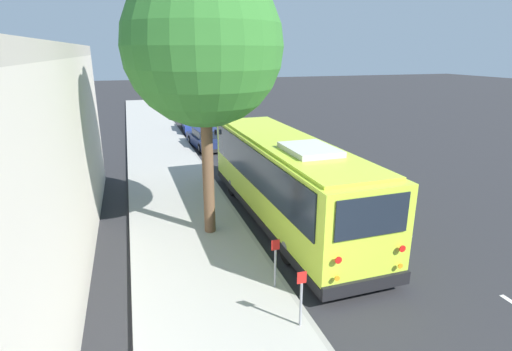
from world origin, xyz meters
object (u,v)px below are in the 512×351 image
(parked_sedan_navy, at_px, (206,139))
(street_tree, at_px, (202,35))
(parked_sedan_blue, at_px, (193,124))
(sign_post_near, at_px, (301,298))
(sign_post_far, at_px, (275,263))
(shuttle_bus, at_px, (285,176))

(parked_sedan_navy, xyz_separation_m, street_tree, (-12.86, 2.34, 5.98))
(parked_sedan_navy, bearing_deg, parked_sedan_blue, -5.45)
(sign_post_near, bearing_deg, street_tree, 9.69)
(street_tree, height_order, sign_post_far, street_tree)
(street_tree, relative_size, sign_post_near, 6.75)
(shuttle_bus, bearing_deg, parked_sedan_blue, 0.68)
(sign_post_near, height_order, sign_post_far, sign_post_near)
(parked_sedan_navy, xyz_separation_m, sign_post_near, (-18.53, 1.37, 0.28))
(shuttle_bus, height_order, parked_sedan_navy, shuttle_bus)
(shuttle_bus, relative_size, parked_sedan_navy, 2.44)
(street_tree, bearing_deg, parked_sedan_navy, -10.31)
(parked_sedan_navy, bearing_deg, shuttle_bus, 177.86)
(parked_sedan_navy, distance_m, sign_post_near, 18.58)
(parked_sedan_navy, bearing_deg, sign_post_near, 170.91)
(street_tree, bearing_deg, parked_sedan_blue, -7.35)
(parked_sedan_navy, distance_m, sign_post_far, 16.93)
(shuttle_bus, height_order, parked_sedan_blue, shuttle_bus)
(sign_post_near, relative_size, sign_post_far, 1.02)
(parked_sedan_blue, relative_size, street_tree, 0.51)
(parked_sedan_blue, bearing_deg, street_tree, 176.12)
(shuttle_bus, height_order, sign_post_near, shuttle_bus)
(street_tree, bearing_deg, sign_post_far, -166.42)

